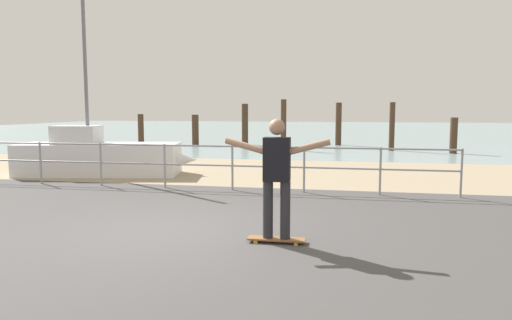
{
  "coord_description": "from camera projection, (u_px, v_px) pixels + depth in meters",
  "views": [
    {
      "loc": [
        2.45,
        -6.64,
        1.87
      ],
      "look_at": [
        0.76,
        2.0,
        0.9
      ],
      "focal_mm": 32.76,
      "sensor_mm": 36.0,
      "label": 1
    }
  ],
  "objects": [
    {
      "name": "groyne_post_5",
      "position": [
        392.0,
        127.0,
        20.69
      ],
      "size": [
        0.24,
        0.24,
        2.16
      ],
      "primitive_type": "cylinder",
      "color": "#422D1E",
      "rests_on": "ground"
    },
    {
      "name": "skateboarder",
      "position": [
        277.0,
        171.0,
        6.37
      ],
      "size": [
        1.45,
        0.22,
        1.65
      ],
      "color": "#26262B",
      "rests_on": "skateboard"
    },
    {
      "name": "groyne_post_3",
      "position": [
        283.0,
        125.0,
        21.08
      ],
      "size": [
        0.25,
        0.25,
        2.29
      ],
      "primitive_type": "cylinder",
      "color": "#422D1E",
      "rests_on": "ground"
    },
    {
      "name": "skateboard",
      "position": [
        276.0,
        239.0,
        6.47
      ],
      "size": [
        0.8,
        0.21,
        0.08
      ],
      "color": "brown",
      "rests_on": "ground"
    },
    {
      "name": "beach_strip",
      "position": [
        263.0,
        171.0,
        13.98
      ],
      "size": [
        24.0,
        6.0,
        0.04
      ],
      "primitive_type": "cube",
      "color": "tan",
      "rests_on": "ground"
    },
    {
      "name": "groyne_post_1",
      "position": [
        195.0,
        130.0,
        23.79
      ],
      "size": [
        0.35,
        0.35,
        1.57
      ],
      "primitive_type": "cylinder",
      "color": "#422D1E",
      "rests_on": "ground"
    },
    {
      "name": "groyne_post_6",
      "position": [
        454.0,
        136.0,
        19.32
      ],
      "size": [
        0.3,
        0.3,
        1.51
      ],
      "primitive_type": "cylinder",
      "color": "#422D1E",
      "rests_on": "ground"
    },
    {
      "name": "sailboat",
      "position": [
        105.0,
        157.0,
        13.09
      ],
      "size": [
        5.06,
        2.18,
        5.03
      ],
      "color": "silver",
      "rests_on": "ground"
    },
    {
      "name": "sea_surface",
      "position": [
        319.0,
        130.0,
        41.29
      ],
      "size": [
        72.0,
        50.0,
        0.04
      ],
      "primitive_type": "cube",
      "color": "#849EA3",
      "rests_on": "ground"
    },
    {
      "name": "groyne_post_4",
      "position": [
        338.0,
        124.0,
        23.74
      ],
      "size": [
        0.3,
        0.3,
        2.18
      ],
      "primitive_type": "cylinder",
      "color": "#422D1E",
      "rests_on": "ground"
    },
    {
      "name": "groyne_post_0",
      "position": [
        141.0,
        130.0,
        23.02
      ],
      "size": [
        0.28,
        0.28,
        1.61
      ],
      "primitive_type": "cylinder",
      "color": "#422D1E",
      "rests_on": "ground"
    },
    {
      "name": "railing_fence",
      "position": [
        198.0,
        160.0,
        10.76
      ],
      "size": [
        11.48,
        0.05,
        1.05
      ],
      "color": "gray",
      "rests_on": "ground"
    },
    {
      "name": "ground_plane",
      "position": [
        156.0,
        251.0,
        6.18
      ],
      "size": [
        24.0,
        10.0,
        0.04
      ],
      "primitive_type": "cube",
      "color": "#474444",
      "rests_on": "ground"
    },
    {
      "name": "groyne_post_2",
      "position": [
        245.0,
        124.0,
        24.21
      ],
      "size": [
        0.33,
        0.33,
        2.13
      ],
      "primitive_type": "cylinder",
      "color": "#422D1E",
      "rests_on": "ground"
    }
  ]
}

